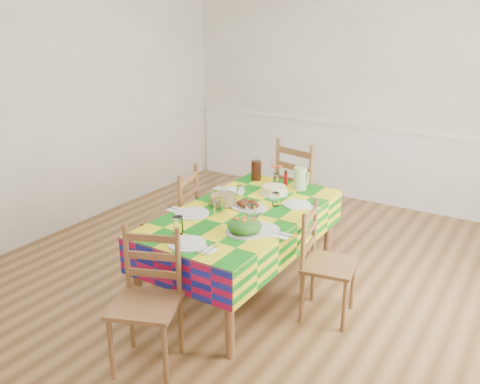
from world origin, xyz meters
name	(u,v)px	position (x,y,z in m)	size (l,w,h in m)	color
room	(249,126)	(0.00, 0.00, 1.35)	(4.58, 5.08, 2.78)	brown
wainscot	(357,160)	(0.00, 2.48, 0.49)	(4.41, 0.06, 0.92)	white
dining_table	(243,220)	(0.00, -0.08, 0.61)	(0.95, 1.76, 0.69)	brown
setting_near_head	(184,237)	(-0.05, -0.76, 0.71)	(0.42, 0.28, 0.13)	silver
setting_left_near	(201,211)	(-0.24, -0.31, 0.71)	(0.48, 0.29, 0.13)	silver
setting_left_far	(235,191)	(-0.28, 0.23, 0.71)	(0.40, 0.24, 0.10)	silver
setting_right_near	(258,224)	(0.26, -0.29, 0.71)	(0.49, 0.28, 0.12)	silver
setting_right_far	(290,203)	(0.25, 0.22, 0.71)	(0.42, 0.24, 0.11)	silver
meat_platter	(248,205)	(0.00, -0.01, 0.71)	(0.32, 0.23, 0.06)	silver
salad_platter	(244,227)	(0.22, -0.42, 0.73)	(0.27, 0.27, 0.11)	silver
pasta_bowl	(223,200)	(-0.22, -0.04, 0.73)	(0.22, 0.22, 0.08)	white
cake	(274,190)	(0.01, 0.41, 0.72)	(0.24, 0.24, 0.07)	silver
serving_utensils	(252,217)	(0.13, -0.16, 0.69)	(0.13, 0.30, 0.01)	black
flower_vase	(276,176)	(-0.10, 0.64, 0.76)	(0.12, 0.10, 0.18)	white
hot_sauce	(286,178)	(-0.01, 0.65, 0.75)	(0.03, 0.03, 0.14)	#AC110D
green_pitcher	(300,178)	(0.14, 0.63, 0.78)	(0.12, 0.12, 0.20)	#ABC48A
tea_pitcher	(256,170)	(-0.32, 0.65, 0.78)	(0.09, 0.09, 0.18)	black
name_card	(174,249)	(-0.02, -0.91, 0.69)	(0.08, 0.02, 0.02)	silver
chair_near	(147,301)	(-0.02, -1.19, 0.45)	(0.51, 0.50, 0.91)	brown
chair_far	(302,192)	(-0.01, 1.02, 0.51)	(0.54, 0.52, 1.03)	brown
chair_left	(176,219)	(-0.70, -0.07, 0.45)	(0.48, 0.50, 0.92)	brown
chair_right	(324,264)	(0.70, -0.09, 0.42)	(0.42, 0.44, 0.86)	brown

